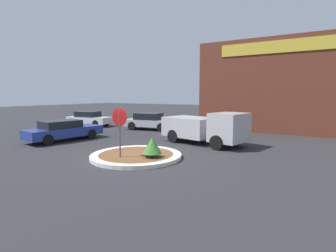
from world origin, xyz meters
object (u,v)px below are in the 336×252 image
at_px(utility_truck, 205,127).
at_px(parked_sedan_silver, 150,121).
at_px(stop_sign, 120,123).
at_px(parked_sedan_blue, 64,130).
at_px(parked_sedan_white, 89,119).

bearing_deg(utility_truck, parked_sedan_silver, 163.93).
distance_m(stop_sign, utility_truck, 6.00).
height_order(parked_sedan_blue, parked_sedan_silver, parked_sedan_silver).
height_order(parked_sedan_white, parked_sedan_blue, parked_sedan_white).
distance_m(parked_sedan_white, parked_sedan_blue, 8.07).
xyz_separation_m(utility_truck, parked_sedan_blue, (-8.30, -3.64, -0.33)).
xyz_separation_m(stop_sign, utility_truck, (1.66, 5.73, -0.70)).
distance_m(stop_sign, parked_sedan_silver, 10.64).
distance_m(stop_sign, parked_sedan_blue, 7.03).
bearing_deg(parked_sedan_blue, parked_sedan_silver, -4.81).
bearing_deg(parked_sedan_silver, parked_sedan_blue, -112.69).
bearing_deg(parked_sedan_blue, stop_sign, -98.97).
bearing_deg(utility_truck, parked_sedan_blue, -143.28).
xyz_separation_m(parked_sedan_white, parked_sedan_blue, (4.79, -6.50, -0.02)).
bearing_deg(parked_sedan_silver, parked_sedan_white, 177.60).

